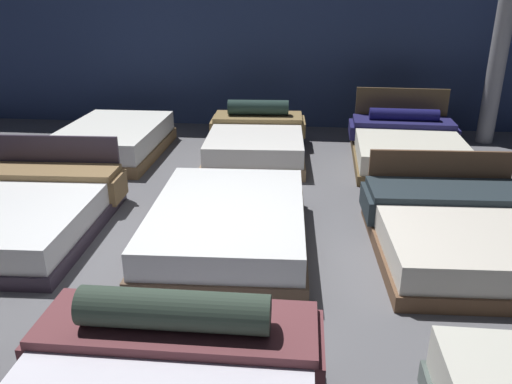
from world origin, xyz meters
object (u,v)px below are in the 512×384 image
object	(u,v)px
bed_5	(461,233)
support_pillar	(502,33)
bed_6	(114,140)
bed_4	(229,226)
bed_8	(407,146)
bed_3	(21,214)
bed_7	(256,141)

from	to	relation	value
bed_5	support_pillar	world-z (taller)	support_pillar
bed_6	support_pillar	distance (m)	6.25
bed_5	bed_4	bearing A→B (deg)	179.67
bed_8	bed_6	bearing A→B (deg)	-176.41
bed_3	bed_4	bearing A→B (deg)	-4.66
bed_6	bed_7	size ratio (longest dim) A/B	1.00
bed_3	bed_6	size ratio (longest dim) A/B	1.01
bed_7	bed_8	world-z (taller)	bed_8
bed_6	support_pillar	world-z (taller)	support_pillar
bed_3	support_pillar	xyz separation A→B (m)	(5.87, 4.07, 1.54)
bed_3	bed_7	xyz separation A→B (m)	(2.15, 2.87, 0.03)
bed_7	bed_8	xyz separation A→B (m)	(2.24, 0.00, -0.01)
bed_5	bed_3	bearing A→B (deg)	177.44
bed_6	bed_8	bearing A→B (deg)	1.32
bed_4	bed_5	size ratio (longest dim) A/B	1.09
bed_3	bed_6	xyz separation A→B (m)	(-0.03, 2.70, 0.02)
bed_7	support_pillar	bearing A→B (deg)	14.62
bed_7	support_pillar	distance (m)	4.19
bed_5	support_pillar	xyz separation A→B (m)	(1.44, 4.05, 1.54)
bed_3	bed_7	size ratio (longest dim) A/B	1.01
bed_3	bed_6	bearing A→B (deg)	87.97
bed_3	support_pillar	world-z (taller)	support_pillar
bed_3	bed_8	world-z (taller)	bed_8
bed_3	bed_6	distance (m)	2.70
support_pillar	bed_3	bearing A→B (deg)	-145.27
bed_3	bed_5	xyz separation A→B (m)	(4.43, 0.02, 0.01)
bed_4	bed_5	world-z (taller)	bed_5
bed_3	bed_8	xyz separation A→B (m)	(4.39, 2.87, 0.02)
bed_5	support_pillar	bearing A→B (deg)	67.58
bed_4	bed_8	xyz separation A→B (m)	(2.19, 2.95, 0.01)
bed_3	bed_4	size ratio (longest dim) A/B	0.99
bed_3	bed_8	distance (m)	5.25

